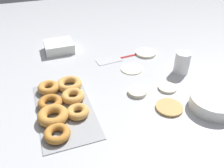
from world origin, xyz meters
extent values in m
plane|color=#B2B5BA|center=(0.00, 0.00, 0.00)|extent=(3.00, 3.00, 0.00)
cylinder|color=silver|center=(-0.21, 0.20, 0.01)|extent=(0.11, 0.11, 0.01)
cylinder|color=beige|center=(0.10, 0.01, 0.01)|extent=(0.08, 0.08, 0.02)
cylinder|color=tan|center=(0.24, 0.09, 0.01)|extent=(0.11, 0.11, 0.01)
cylinder|color=beige|center=(-0.09, 0.06, 0.00)|extent=(0.11, 0.11, 0.01)
cylinder|color=beige|center=(0.12, 0.15, 0.01)|extent=(0.08, 0.08, 0.01)
cube|color=#93969B|center=(0.11, -0.31, 0.00)|extent=(0.40, 0.21, 0.01)
torus|color=#C68438|center=(-0.04, -0.35, 0.02)|extent=(0.09, 0.09, 0.03)
torus|color=#AD6B28|center=(0.06, -0.36, 0.02)|extent=(0.10, 0.10, 0.03)
torus|color=#C68438|center=(0.15, -0.36, 0.02)|extent=(0.11, 0.11, 0.04)
torus|color=#B7752D|center=(0.24, -0.36, 0.02)|extent=(0.09, 0.09, 0.03)
torus|color=#D19347|center=(-0.04, -0.26, 0.02)|extent=(0.11, 0.11, 0.03)
torus|color=#D19347|center=(0.05, -0.26, 0.02)|extent=(0.10, 0.10, 0.03)
torus|color=#D19347|center=(0.16, -0.26, 0.02)|extent=(0.09, 0.09, 0.03)
cylinder|color=white|center=(0.29, 0.25, 0.03)|extent=(0.18, 0.18, 0.05)
cube|color=white|center=(-0.41, -0.24, 0.01)|extent=(0.14, 0.16, 0.02)
cube|color=white|center=(-0.41, -0.24, 0.03)|extent=(0.14, 0.16, 0.02)
cube|color=white|center=(-0.41, -0.24, 0.05)|extent=(0.14, 0.16, 0.02)
cylinder|color=white|center=(0.02, 0.28, 0.05)|extent=(0.07, 0.07, 0.11)
cube|color=maroon|center=(-0.22, 0.13, 0.00)|extent=(0.03, 0.16, 0.01)
cube|color=#BCBCC1|center=(-0.21, -0.01, 0.00)|extent=(0.07, 0.14, 0.01)
camera|label=1|loc=(0.83, -0.37, 0.62)|focal=38.00mm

